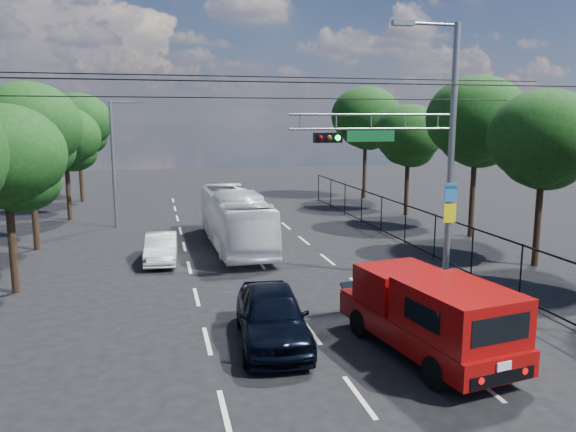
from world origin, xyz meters
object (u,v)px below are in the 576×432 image
object	(u,v)px
navy_hatchback	(272,316)
white_van	(161,248)
signal_mast	(422,143)
red_pickup	(428,313)
white_bus	(235,219)

from	to	relation	value
navy_hatchback	white_van	bearing A→B (deg)	111.36
signal_mast	red_pickup	xyz separation A→B (m)	(-2.77, -6.26, -4.09)
signal_mast	navy_hatchback	bearing A→B (deg)	-145.25
navy_hatchback	white_van	xyz separation A→B (m)	(-2.85, 9.79, -0.18)
white_bus	navy_hatchback	bearing A→B (deg)	-94.51
red_pickup	navy_hatchback	bearing A→B (deg)	155.46
signal_mast	red_pickup	size ratio (longest dim) A/B	1.57
navy_hatchback	white_bus	distance (m)	12.15
signal_mast	white_bus	xyz separation A→B (m)	(-5.84, 7.58, -3.90)
white_van	white_bus	bearing A→B (deg)	36.39
navy_hatchback	white_van	distance (m)	10.20
red_pickup	white_van	bearing A→B (deg)	119.91
signal_mast	navy_hatchback	size ratio (longest dim) A/B	2.06
navy_hatchback	white_bus	bearing A→B (deg)	91.82
red_pickup	white_bus	xyz separation A→B (m)	(-3.07, 13.84, 0.20)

